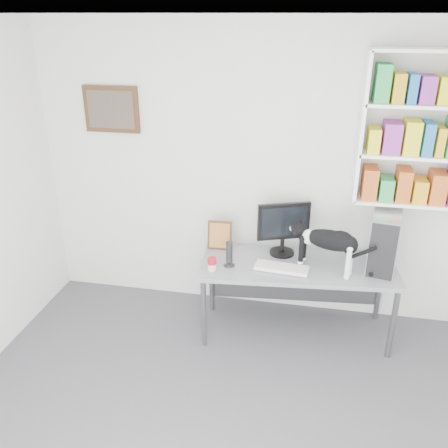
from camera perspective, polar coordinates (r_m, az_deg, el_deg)
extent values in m
cube|color=white|center=(2.18, -3.70, 23.80)|extent=(4.00, 4.00, 0.01)
cube|color=silver|center=(4.36, 3.40, 5.95)|extent=(4.00, 0.01, 2.70)
cube|color=white|center=(4.14, 23.17, 10.27)|extent=(1.03, 0.28, 1.24)
cube|color=#4D2B18|center=(4.55, -13.39, 13.28)|extent=(0.52, 0.04, 0.42)
cube|color=gray|center=(4.36, 8.59, -8.87)|extent=(1.74, 0.81, 0.70)
cube|color=black|center=(4.24, 7.13, -0.53)|extent=(0.52, 0.38, 0.50)
cube|color=white|center=(4.08, 6.95, -5.24)|extent=(0.47, 0.22, 0.03)
cube|color=silver|center=(4.23, 18.71, -1.76)|extent=(0.30, 0.53, 0.50)
cylinder|color=black|center=(4.06, 0.63, -3.56)|extent=(0.12, 0.12, 0.23)
cube|color=#4D2B18|center=(4.35, -0.52, -1.28)|extent=(0.23, 0.10, 0.27)
cylinder|color=red|center=(4.03, -1.46, -4.83)|extent=(0.10, 0.10, 0.11)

